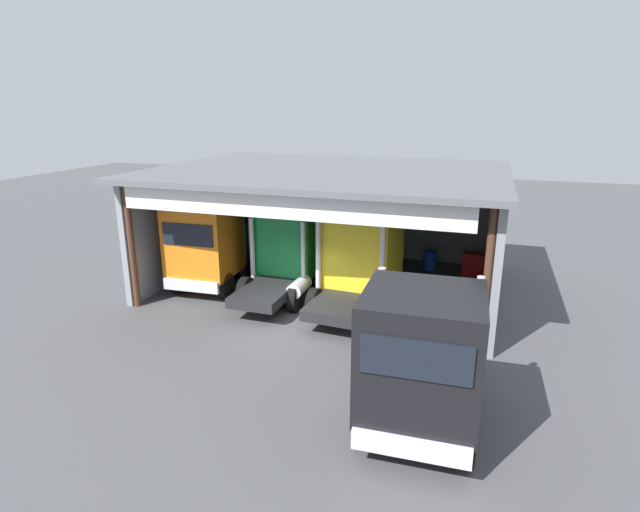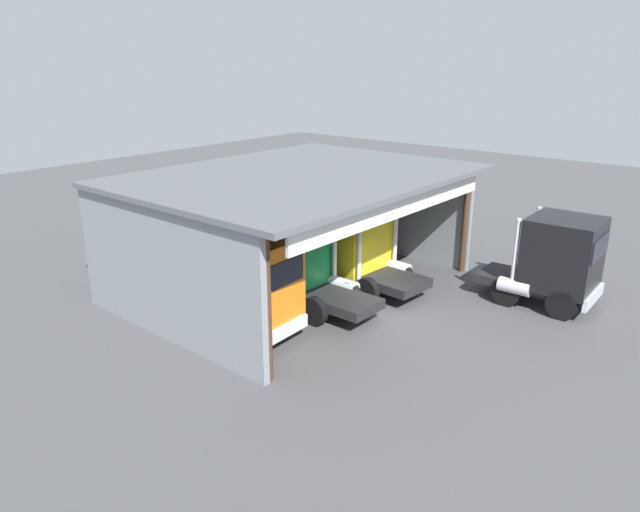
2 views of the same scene
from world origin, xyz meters
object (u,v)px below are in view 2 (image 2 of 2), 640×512
Objects in this scene: truck_yellow_yard_outside at (356,242)px; oil_drum at (295,241)px; truck_green_right_bay at (299,259)px; tool_cart at (323,232)px; truck_orange_left_bay at (250,287)px; truck_black_center_right_bay at (556,259)px; traffic_cone at (505,294)px.

truck_yellow_yard_outside reaches higher than oil_drum.
tool_cart is (6.90, 4.55, -1.38)m from truck_green_right_bay.
truck_yellow_yard_outside is 4.94× the size of tool_cart.
tool_cart is (10.08, 5.20, -1.36)m from truck_orange_left_bay.
truck_yellow_yard_outside is 7.74m from truck_black_center_right_bay.
truck_green_right_bay is at bearing 175.41° from truck_yellow_yard_outside.
oil_drum is at bearing -149.35° from truck_orange_left_bay.
truck_yellow_yard_outside is (6.22, 0.21, 0.03)m from truck_orange_left_bay.
truck_orange_left_bay is 5.23× the size of oil_drum.
truck_black_center_right_bay is at bearing -93.39° from tool_cart.
truck_orange_left_bay is 1.01× the size of truck_black_center_right_bay.
truck_green_right_bay is 3.07m from truck_yellow_yard_outside.
traffic_cone is (-0.72, 1.52, -1.60)m from truck_black_center_right_bay.
truck_orange_left_bay is 6.23m from truck_yellow_yard_outside.
truck_black_center_right_bay is 4.47× the size of tool_cart.
truck_orange_left_bay is 10.28m from traffic_cone.
truck_black_center_right_bay is at bearing -64.61° from traffic_cone.
truck_green_right_bay is 8.38m from tool_cart.
truck_green_right_bay reaches higher than oil_drum.
traffic_cone is at bearing -66.60° from truck_black_center_right_bay.
truck_orange_left_bay reaches higher than oil_drum.
truck_yellow_yard_outside is 5.80m from oil_drum.
truck_yellow_yard_outside is at bearing -7.93° from truck_green_right_bay.
traffic_cone is at bearing -47.25° from truck_green_right_bay.
truck_black_center_right_bay is 2.33m from traffic_cone.
truck_yellow_yard_outside is at bearing 113.58° from traffic_cone.
truck_yellow_yard_outside is 1.11× the size of truck_black_center_right_bay.
truck_green_right_bay is 8.84× the size of traffic_cone.
truck_green_right_bay reaches higher than traffic_cone.
truck_orange_left_bay is 11.43m from tool_cart.
oil_drum is at bearing -86.68° from truck_black_center_right_bay.
truck_orange_left_bay is 0.91× the size of truck_green_right_bay.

